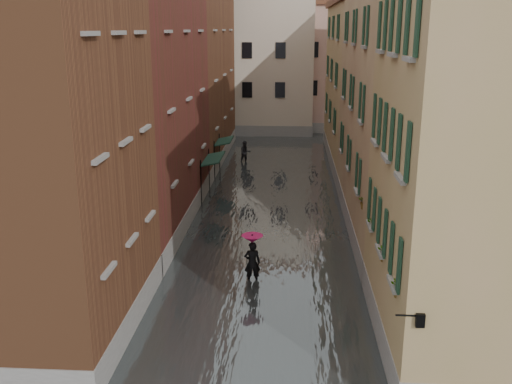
% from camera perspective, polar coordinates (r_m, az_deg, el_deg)
% --- Properties ---
extents(ground, '(120.00, 120.00, 0.00)m').
position_cam_1_polar(ground, '(21.32, 0.22, -11.62)').
color(ground, '#5F5E61').
rests_on(ground, ground).
extents(floodwater, '(10.00, 60.00, 0.20)m').
position_cam_1_polar(floodwater, '(33.34, 1.55, -1.04)').
color(floodwater, '#474E4F').
rests_on(floodwater, ground).
extents(building_left_near, '(6.00, 8.00, 13.00)m').
position_cam_1_polar(building_left_near, '(19.00, -21.80, 4.59)').
color(building_left_near, brown).
rests_on(building_left_near, ground).
extents(building_left_mid, '(6.00, 14.00, 12.50)m').
position_cam_1_polar(building_left_mid, '(29.23, -12.67, 8.50)').
color(building_left_mid, '#5C1F1D').
rests_on(building_left_mid, ground).
extents(building_left_far, '(6.00, 16.00, 14.00)m').
position_cam_1_polar(building_left_far, '(43.70, -7.25, 12.13)').
color(building_left_far, brown).
rests_on(building_left_far, ground).
extents(building_right_near, '(6.00, 8.00, 11.50)m').
position_cam_1_polar(building_right_near, '(18.32, 22.26, 1.74)').
color(building_right_near, '#98844E').
rests_on(building_right_near, ground).
extents(building_right_mid, '(6.00, 14.00, 13.00)m').
position_cam_1_polar(building_right_mid, '(28.66, 15.63, 8.66)').
color(building_right_mid, tan).
rests_on(building_right_mid, ground).
extents(building_right_far, '(6.00, 16.00, 11.50)m').
position_cam_1_polar(building_right_far, '(43.45, 11.58, 10.26)').
color(building_right_far, '#98844E').
rests_on(building_right_far, ground).
extents(building_end_cream, '(12.00, 9.00, 13.00)m').
position_cam_1_polar(building_end_cream, '(57.10, -0.53, 12.65)').
color(building_end_cream, beige).
rests_on(building_end_cream, ground).
extents(building_end_pink, '(10.00, 9.00, 12.00)m').
position_cam_1_polar(building_end_pink, '(59.18, 8.54, 12.11)').
color(building_end_pink, tan).
rests_on(building_end_pink, ground).
extents(awning_near, '(1.09, 3.23, 2.80)m').
position_cam_1_polar(awning_near, '(33.56, -4.35, 3.23)').
color(awning_near, '#163326').
rests_on(awning_near, ground).
extents(awning_far, '(1.09, 2.75, 2.80)m').
position_cam_1_polar(awning_far, '(38.84, -3.27, 4.99)').
color(awning_far, '#163326').
rests_on(awning_far, ground).
extents(wall_lantern, '(0.71, 0.22, 0.35)m').
position_cam_1_polar(wall_lantern, '(14.93, 15.99, -12.13)').
color(wall_lantern, black).
rests_on(wall_lantern, ground).
extents(window_planters, '(0.59, 8.66, 0.84)m').
position_cam_1_polar(window_planters, '(19.41, 12.35, -3.57)').
color(window_planters, brown).
rests_on(window_planters, ground).
extents(pedestrian_main, '(0.88, 0.88, 2.06)m').
position_cam_1_polar(pedestrian_main, '(22.79, -0.39, -6.39)').
color(pedestrian_main, black).
rests_on(pedestrian_main, ground).
extents(pedestrian_far, '(1.04, 0.93, 1.76)m').
position_cam_1_polar(pedestrian_far, '(43.01, -1.08, 3.95)').
color(pedestrian_far, black).
rests_on(pedestrian_far, ground).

